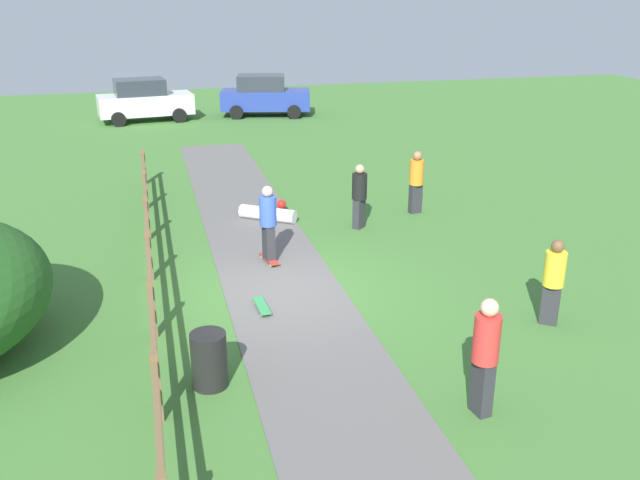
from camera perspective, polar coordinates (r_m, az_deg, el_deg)
The scene contains 13 objects.
ground_plane at distance 13.87m, azimuth -3.08°, elevation -4.34°, with size 60.00×60.00×0.00m, color #427533.
asphalt_path at distance 13.87m, azimuth -3.09°, elevation -4.30°, with size 2.40×28.00×0.02m, color #605E5B.
wooden_fence at distance 13.39m, azimuth -14.12°, elevation -2.79°, with size 0.12×18.12×1.10m.
trash_bin at distance 10.70m, azimuth -9.31°, elevation -9.92°, with size 0.56×0.56×0.90m, color black.
skater_riding at distance 14.96m, azimuth -4.40°, elevation 1.66°, with size 0.45×0.82×1.77m.
skater_fallen at distance 18.02m, azimuth -4.32°, elevation 2.28°, with size 1.47×1.45×0.36m.
skateboard_loose at distance 13.10m, azimuth -4.91°, elevation -5.54°, with size 0.24×0.81×0.08m.
bystander_black at distance 17.20m, azimuth 3.33°, elevation 3.92°, with size 0.54×0.54×1.67m.
bystander_yellow at distance 12.92m, azimuth 19.06°, elevation -3.08°, with size 0.53×0.53×1.64m.
bystander_orange at distance 18.56m, azimuth 8.11°, elevation 5.08°, with size 0.44×0.44×1.72m.
bystander_red at distance 9.93m, azimuth 13.75°, elevation -9.09°, with size 0.43×0.43×1.83m.
parked_car_white at distance 32.64m, azimuth -14.58°, elevation 11.32°, with size 4.38×2.40×1.92m.
parked_car_blue at distance 33.14m, azimuth -4.69°, elevation 12.02°, with size 4.47×2.68×1.92m.
Camera 1 is at (-2.43, -12.35, 5.83)m, focal length 38.02 mm.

